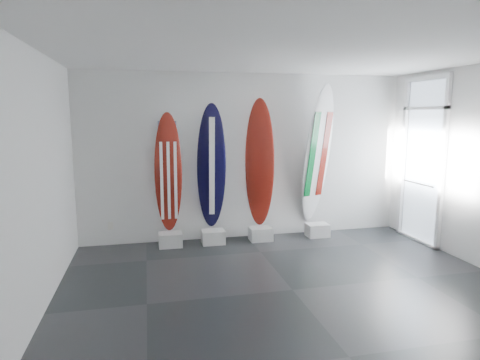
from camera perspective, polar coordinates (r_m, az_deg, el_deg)
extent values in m
plane|color=black|center=(5.57, 7.30, -14.90)|extent=(6.00, 6.00, 0.00)
plane|color=white|center=(5.16, 7.98, 17.28)|extent=(6.00, 6.00, 0.00)
plane|color=white|center=(7.53, 0.97, 3.24)|extent=(6.00, 0.00, 6.00)
plane|color=white|center=(2.99, 24.67, -6.27)|extent=(6.00, 0.00, 6.00)
plane|color=white|center=(4.98, -26.75, -0.61)|extent=(0.00, 5.00, 5.00)
cube|color=silver|center=(7.28, -9.64, -8.18)|extent=(0.40, 0.30, 0.24)
ellipsoid|color=maroon|center=(7.13, -9.93, 0.96)|extent=(0.47, 0.23, 2.07)
cube|color=silver|center=(7.35, -3.76, -7.89)|extent=(0.40, 0.30, 0.24)
ellipsoid|color=black|center=(7.19, -3.98, 1.74)|extent=(0.54, 0.48, 2.23)
cube|color=silver|center=(7.53, 2.88, -7.47)|extent=(0.40, 0.30, 0.24)
ellipsoid|color=maroon|center=(7.37, 2.75, 2.30)|extent=(0.57, 0.40, 2.32)
cube|color=silver|center=(7.89, 10.69, -6.85)|extent=(0.40, 0.30, 0.24)
ellipsoid|color=white|center=(7.73, 10.69, 3.40)|extent=(0.71, 0.67, 2.58)
cube|color=silver|center=(7.53, -17.55, -6.08)|extent=(0.09, 0.02, 0.13)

